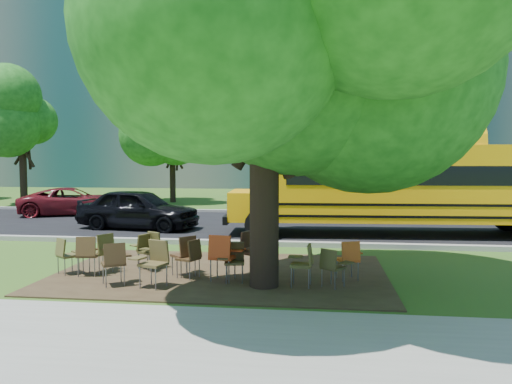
# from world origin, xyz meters

# --- Properties ---
(ground) EXTENTS (160.00, 160.00, 0.00)m
(ground) POSITION_xyz_m (0.00, 0.00, 0.00)
(ground) COLOR #2D571B
(ground) RESTS_ON ground
(sidewalk) EXTENTS (60.00, 4.00, 0.04)m
(sidewalk) POSITION_xyz_m (0.00, -5.00, 0.02)
(sidewalk) COLOR gray
(sidewalk) RESTS_ON ground
(dirt_patch) EXTENTS (7.00, 4.50, 0.03)m
(dirt_patch) POSITION_xyz_m (1.00, -0.50, 0.01)
(dirt_patch) COLOR #382819
(dirt_patch) RESTS_ON ground
(asphalt_road) EXTENTS (80.00, 8.00, 0.04)m
(asphalt_road) POSITION_xyz_m (0.00, 7.00, 0.02)
(asphalt_road) COLOR black
(asphalt_road) RESTS_ON ground
(kerb_near) EXTENTS (80.00, 0.25, 0.14)m
(kerb_near) POSITION_xyz_m (0.00, 3.00, 0.07)
(kerb_near) COLOR gray
(kerb_near) RESTS_ON ground
(kerb_far) EXTENTS (80.00, 0.25, 0.14)m
(kerb_far) POSITION_xyz_m (0.00, 11.10, 0.07)
(kerb_far) COLOR gray
(kerb_far) RESTS_ON ground
(building_main) EXTENTS (38.00, 16.00, 22.00)m
(building_main) POSITION_xyz_m (-8.00, 36.00, 11.00)
(building_main) COLOR slate
(building_main) RESTS_ON ground
(bg_tree_0) EXTENTS (5.20, 5.20, 7.18)m
(bg_tree_0) POSITION_xyz_m (-12.00, 13.00, 4.57)
(bg_tree_0) COLOR black
(bg_tree_0) RESTS_ON ground
(bg_tree_2) EXTENTS (4.80, 4.80, 6.62)m
(bg_tree_2) POSITION_xyz_m (-5.00, 16.00, 4.21)
(bg_tree_2) COLOR black
(bg_tree_2) RESTS_ON ground
(bg_tree_3) EXTENTS (5.60, 5.60, 7.84)m
(bg_tree_3) POSITION_xyz_m (8.00, 14.00, 5.03)
(bg_tree_3) COLOR black
(bg_tree_3) RESTS_ON ground
(main_tree) EXTENTS (7.20, 7.20, 8.80)m
(main_tree) POSITION_xyz_m (2.04, -1.50, 5.18)
(main_tree) COLOR black
(main_tree) RESTS_ON ground
(school_bus) EXTENTS (11.86, 3.25, 2.87)m
(school_bus) POSITION_xyz_m (6.60, 5.40, 1.66)
(school_bus) COLOR #FFAC08
(school_bus) RESTS_ON ground
(chair_0) EXTENTS (0.58, 0.58, 0.87)m
(chair_0) POSITION_xyz_m (-1.68, -1.11, 0.54)
(chair_0) COLOR #443018
(chair_0) RESTS_ON ground
(chair_1) EXTENTS (0.68, 0.54, 0.80)m
(chair_1) POSITION_xyz_m (-2.21, -1.04, 0.49)
(chair_1) COLOR brown
(chair_1) RESTS_ON ground
(chair_2) EXTENTS (0.58, 0.73, 0.87)m
(chair_2) POSITION_xyz_m (-0.80, -1.83, 0.54)
(chair_2) COLOR #3D2815
(chair_2) RESTS_ON ground
(chair_3) EXTENTS (0.71, 0.56, 0.92)m
(chair_3) POSITION_xyz_m (-0.05, -1.80, 0.57)
(chair_3) COLOR brown
(chair_3) RESTS_ON ground
(chair_4) EXTENTS (0.70, 0.57, 0.97)m
(chair_4) POSITION_xyz_m (1.19, -1.23, 0.60)
(chair_4) COLOR #B53813
(chair_4) RESTS_ON ground
(chair_5) EXTENTS (0.54, 0.53, 0.80)m
(chair_5) POSITION_xyz_m (1.39, -1.20, 0.50)
(chair_5) COLOR #443A1D
(chair_5) RESTS_ON ground
(chair_6) EXTENTS (0.50, 0.58, 0.85)m
(chair_6) POSITION_xyz_m (2.80, -1.40, 0.52)
(chair_6) COLOR #4B4620
(chair_6) RESTS_ON ground
(chair_7) EXTENTS (0.66, 0.52, 0.78)m
(chair_7) POSITION_xyz_m (3.34, -1.45, 0.48)
(chair_7) COLOR #413C1C
(chair_7) RESTS_ON ground
(chair_8) EXTENTS (0.58, 0.73, 0.88)m
(chair_8) POSITION_xyz_m (-1.51, -0.80, 0.54)
(chair_8) COLOR brown
(chair_8) RESTS_ON ground
(chair_9) EXTENTS (0.70, 0.55, 0.83)m
(chair_9) POSITION_xyz_m (-0.67, -0.24, 0.51)
(chair_9) COLOR brown
(chair_9) RESTS_ON ground
(chair_10) EXTENTS (0.51, 0.65, 0.80)m
(chair_10) POSITION_xyz_m (-0.69, -0.38, 0.49)
(chair_10) COLOR #413B1C
(chair_10) RESTS_ON ground
(chair_11) EXTENTS (0.60, 0.75, 0.88)m
(chair_11) POSITION_xyz_m (0.33, -0.87, 0.54)
(chair_11) COLOR #412917
(chair_11) RESTS_ON ground
(chair_12) EXTENTS (0.62, 0.78, 0.93)m
(chair_12) POSITION_xyz_m (1.66, -0.50, 0.58)
(chair_12) COLOR #4B2B1A
(chair_12) RESTS_ON ground
(chair_13) EXTENTS (0.57, 0.63, 0.83)m
(chair_13) POSITION_xyz_m (3.70, -0.80, 0.51)
(chair_13) COLOR #C95115
(chair_13) RESTS_ON ground
(chair_14) EXTENTS (0.53, 0.67, 0.83)m
(chair_14) POSITION_xyz_m (0.48, -1.03, 0.51)
(chair_14) COLOR #402C17
(chair_14) RESTS_ON ground
(black_car) EXTENTS (4.40, 2.28, 1.43)m
(black_car) POSITION_xyz_m (-3.11, 5.60, 0.72)
(black_car) COLOR black
(black_car) RESTS_ON ground
(bg_car_red) EXTENTS (4.75, 3.40, 1.20)m
(bg_car_red) POSITION_xyz_m (-7.43, 9.28, 0.60)
(bg_car_red) COLOR #580F15
(bg_car_red) RESTS_ON ground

